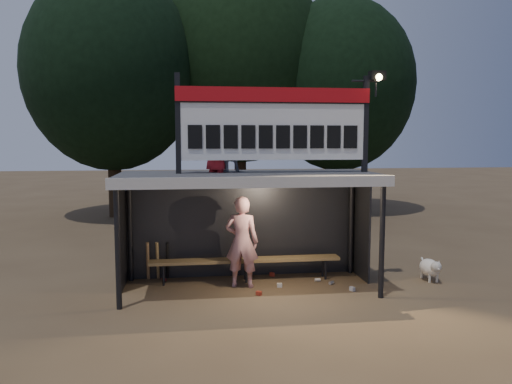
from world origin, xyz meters
TOP-DOWN VIEW (x-y plane):
  - ground at (0.00, 0.00)m, footprint 80.00×80.00m
  - player at (-0.12, 0.16)m, footprint 0.77×0.61m
  - child_a at (-0.41, 0.29)m, footprint 0.66×0.59m
  - child_b at (-0.60, 0.25)m, footprint 0.65×0.63m
  - dugout_shelter at (0.00, 0.24)m, footprint 5.10×2.08m
  - scoreboard_assembly at (0.56, -0.01)m, footprint 4.10×0.27m
  - bench at (0.00, 0.55)m, footprint 4.00×0.35m
  - tree_left at (-4.00, 10.00)m, footprint 6.46×6.46m
  - tree_mid at (1.00, 11.50)m, footprint 7.22×7.22m
  - tree_right at (5.00, 10.50)m, footprint 6.08×6.08m
  - dog at (3.87, 0.06)m, footprint 0.36×0.81m
  - bats at (-1.84, 0.82)m, footprint 0.48×0.33m
  - litter at (0.70, 0.15)m, footprint 3.82×1.40m

SIDE VIEW (x-z plane):
  - ground at x=0.00m, z-range 0.00..0.00m
  - litter at x=0.70m, z-range 0.00..0.08m
  - dog at x=3.87m, z-range 0.03..0.53m
  - bats at x=-1.84m, z-range 0.01..0.85m
  - bench at x=0.00m, z-range 0.19..0.67m
  - player at x=-0.12m, z-range 0.00..1.85m
  - dugout_shelter at x=0.00m, z-range 0.69..3.01m
  - child_b at x=-0.60m, z-range 2.32..3.44m
  - child_a at x=-0.41m, z-range 2.32..3.44m
  - scoreboard_assembly at x=0.56m, z-range 2.33..4.32m
  - tree_right at x=5.00m, z-range 0.83..9.55m
  - tree_left at x=-4.00m, z-range 0.88..10.15m
  - tree_mid at x=1.00m, z-range 0.99..11.34m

